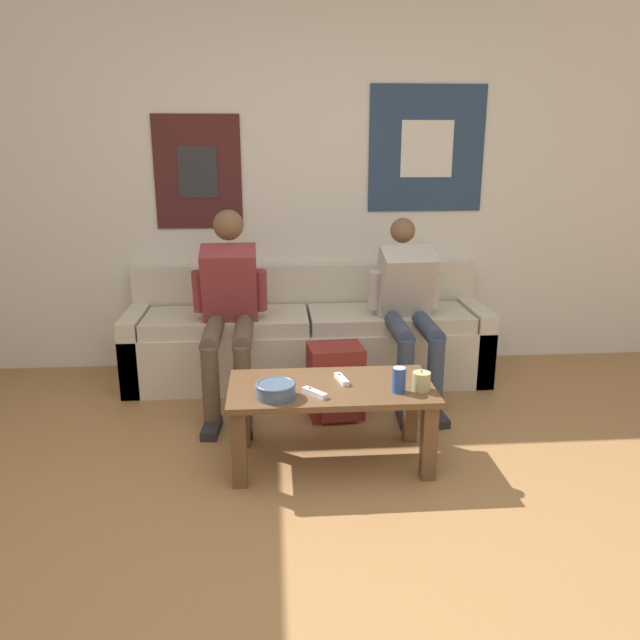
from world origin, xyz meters
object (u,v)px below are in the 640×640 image
coffee_table (331,401)px  person_seated_adult (229,303)px  ceramic_bowl (276,389)px  couch (308,339)px  person_seated_teen (409,304)px  drink_can_blue (399,380)px  game_controller_near_right (341,379)px  pillar_candle (421,381)px  backpack (336,383)px  game_controller_near_left (315,393)px

coffee_table → person_seated_adult: person_seated_adult is taller
ceramic_bowl → couch: bearing=80.3°
person_seated_teen → coffee_table: bearing=-123.1°
drink_can_blue → game_controller_near_right: size_ratio=0.84×
pillar_candle → drink_can_blue: size_ratio=0.84×
person_seated_adult → person_seated_teen: (1.12, 0.02, -0.03)m
coffee_table → person_seated_adult: (-0.55, 0.86, 0.29)m
person_seated_adult → backpack: bearing=-26.0°
backpack → ceramic_bowl: 0.81m
backpack → drink_can_blue: size_ratio=3.50×
couch → person_seated_teen: 0.78m
ceramic_bowl → game_controller_near_right: (0.33, 0.18, -0.03)m
coffee_table → ceramic_bowl: bearing=-155.0°
backpack → game_controller_near_left: (-0.17, -0.67, 0.22)m
person_seated_teen → game_controller_near_left: bearing=-123.7°
game_controller_near_left → couch: bearing=88.0°
couch → pillar_candle: bearing=-70.2°
coffee_table → drink_can_blue: 0.36m
game_controller_near_left → game_controller_near_right: bearing=48.3°
drink_can_blue → coffee_table: bearing=161.1°
coffee_table → drink_can_blue: drink_can_blue is taller
coffee_table → game_controller_near_right: (0.06, 0.05, 0.09)m
person_seated_teen → game_controller_near_left: 1.21m
couch → pillar_candle: (0.47, -1.31, 0.19)m
couch → drink_can_blue: 1.39m
coffee_table → person_seated_adult: 1.06m
coffee_table → game_controller_near_left: (-0.09, -0.12, 0.09)m
pillar_candle → game_controller_near_right: 0.40m
couch → drink_can_blue: (0.36, -1.33, 0.21)m
person_seated_adult → game_controller_near_right: size_ratio=7.92×
coffee_table → game_controller_near_right: game_controller_near_right is taller
person_seated_teen → backpack: (-0.49, -0.33, -0.39)m
couch → person_seated_adult: size_ratio=2.06×
drink_can_blue → game_controller_near_left: size_ratio=0.94×
ceramic_bowl → drink_can_blue: bearing=1.9°
person_seated_adult → ceramic_bowl: person_seated_adult is taller
person_seated_adult → person_seated_teen: bearing=1.0°
person_seated_teen → couch: bearing=151.0°
coffee_table → backpack: bearing=81.7°
person_seated_adult → game_controller_near_right: bearing=-53.2°
drink_can_blue → person_seated_adult: bearing=131.9°
coffee_table → pillar_candle: 0.46m
person_seated_adult → ceramic_bowl: (0.27, -0.99, -0.17)m
person_seated_teen → backpack: 0.71m
couch → person_seated_teen: (0.62, -0.34, 0.32)m
backpack → game_controller_near_right: (-0.02, -0.50, 0.22)m
ceramic_bowl → game_controller_near_left: 0.19m
couch → drink_can_blue: couch is taller
couch → coffee_table: size_ratio=2.38×
person_seated_adult → game_controller_near_left: bearing=-64.8°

